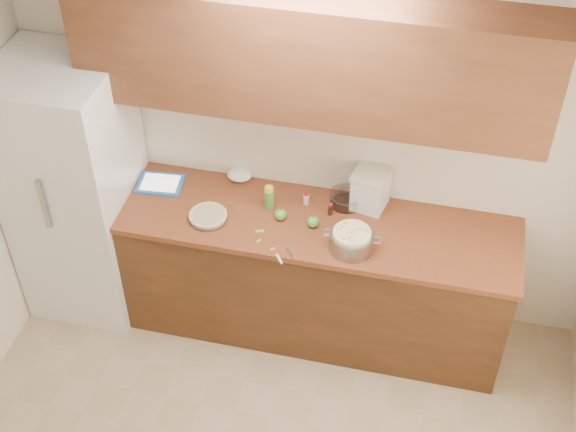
% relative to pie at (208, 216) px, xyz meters
% --- Properties ---
extents(room_shell, '(3.60, 3.60, 3.60)m').
position_rel_pie_xyz_m(room_shell, '(0.54, -1.36, 0.36)').
color(room_shell, tan).
rests_on(room_shell, ground).
extents(counter_run, '(2.64, 0.68, 0.92)m').
position_rel_pie_xyz_m(counter_run, '(0.54, 0.12, -0.48)').
color(counter_run, '#583018').
rests_on(counter_run, ground).
extents(upper_cabinets, '(2.60, 0.34, 0.70)m').
position_rel_pie_xyz_m(upper_cabinets, '(0.54, 0.27, 1.01)').
color(upper_cabinets, brown).
rests_on(upper_cabinets, room_shell).
extents(fridge, '(0.70, 0.70, 1.80)m').
position_rel_pie_xyz_m(fridge, '(-0.90, 0.08, -0.04)').
color(fridge, silver).
rests_on(fridge, ground).
extents(pie, '(0.24, 0.24, 0.04)m').
position_rel_pie_xyz_m(pie, '(0.00, 0.00, 0.00)').
color(pie, silver).
rests_on(pie, counter_run).
extents(colander, '(0.34, 0.25, 0.13)m').
position_rel_pie_xyz_m(colander, '(0.88, -0.06, 0.04)').
color(colander, gray).
rests_on(colander, counter_run).
extents(flour_canister, '(0.25, 0.25, 0.26)m').
position_rel_pie_xyz_m(flour_canister, '(0.93, 0.34, 0.11)').
color(flour_canister, silver).
rests_on(flour_canister, counter_run).
extents(tablet, '(0.30, 0.24, 0.02)m').
position_rel_pie_xyz_m(tablet, '(-0.39, 0.23, -0.01)').
color(tablet, blue).
rests_on(tablet, counter_run).
extents(paring_knife, '(0.11, 0.14, 0.02)m').
position_rel_pie_xyz_m(paring_knife, '(0.51, -0.23, -0.01)').
color(paring_knife, gray).
rests_on(paring_knife, counter_run).
extents(lemon_bottle, '(0.06, 0.06, 0.16)m').
position_rel_pie_xyz_m(lemon_bottle, '(0.33, 0.18, 0.06)').
color(lemon_bottle, '#4C8C38').
rests_on(lemon_bottle, counter_run).
extents(cinnamon_shaker, '(0.04, 0.04, 0.09)m').
position_rel_pie_xyz_m(cinnamon_shaker, '(0.55, 0.27, 0.02)').
color(cinnamon_shaker, beige).
rests_on(cinnamon_shaker, counter_run).
extents(vanilla_bottle, '(0.03, 0.03, 0.08)m').
position_rel_pie_xyz_m(vanilla_bottle, '(0.71, 0.20, 0.02)').
color(vanilla_bottle, black).
rests_on(vanilla_bottle, counter_run).
extents(mixing_bowl, '(0.22, 0.22, 0.08)m').
position_rel_pie_xyz_m(mixing_bowl, '(0.79, 0.33, 0.02)').
color(mixing_bowl, silver).
rests_on(mixing_bowl, counter_run).
extents(paper_towel, '(0.18, 0.16, 0.06)m').
position_rel_pie_xyz_m(paper_towel, '(0.08, 0.41, 0.01)').
color(paper_towel, white).
rests_on(paper_towel, counter_run).
extents(apple_left, '(0.07, 0.07, 0.08)m').
position_rel_pie_xyz_m(apple_left, '(0.43, 0.10, 0.02)').
color(apple_left, '#53A735').
rests_on(apple_left, counter_run).
extents(apple_center, '(0.07, 0.07, 0.08)m').
position_rel_pie_xyz_m(apple_center, '(0.63, 0.08, 0.02)').
color(apple_center, '#53A735').
rests_on(apple_center, counter_run).
extents(peel_a, '(0.06, 0.04, 0.00)m').
position_rel_pie_xyz_m(peel_a, '(0.33, -0.04, -0.02)').
color(peel_a, '#8CAE54').
rests_on(peel_a, counter_run).
extents(peel_b, '(0.03, 0.03, 0.00)m').
position_rel_pie_xyz_m(peel_b, '(0.44, -0.17, -0.02)').
color(peel_b, '#8CAE54').
rests_on(peel_b, counter_run).
extents(peel_c, '(0.03, 0.03, 0.00)m').
position_rel_pie_xyz_m(peel_c, '(0.35, -0.12, -0.02)').
color(peel_c, '#8CAE54').
rests_on(peel_c, counter_run).
extents(peel_d, '(0.05, 0.04, 0.00)m').
position_rel_pie_xyz_m(peel_d, '(0.73, 0.02, -0.02)').
color(peel_d, '#8CAE54').
rests_on(peel_d, counter_run).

